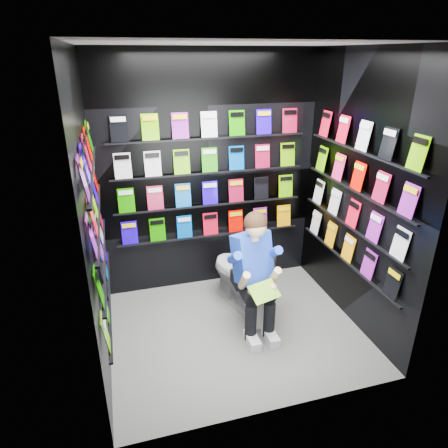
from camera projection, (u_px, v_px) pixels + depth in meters
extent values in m
plane|color=#60605E|center=(235.00, 330.00, 3.96)|extent=(2.40, 2.40, 0.00)
plane|color=white|center=(239.00, 43.00, 2.94)|extent=(2.40, 2.40, 0.00)
cube|color=black|center=(209.00, 176.00, 4.33)|extent=(2.40, 0.04, 2.60)
cube|color=black|center=(284.00, 261.00, 2.57)|extent=(2.40, 0.04, 2.60)
cube|color=black|center=(92.00, 223.00, 3.15)|extent=(0.04, 2.00, 2.60)
cube|color=black|center=(358.00, 195.00, 3.75)|extent=(0.04, 2.00, 2.60)
imported|color=white|center=(239.00, 272.00, 4.28)|extent=(0.61, 0.84, 0.73)
cube|color=white|center=(256.00, 306.00, 4.10)|extent=(0.33, 0.42, 0.28)
cube|color=white|center=(257.00, 294.00, 4.04)|extent=(0.35, 0.45, 0.03)
cube|color=green|center=(264.00, 291.00, 3.55)|extent=(0.31, 0.23, 0.12)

